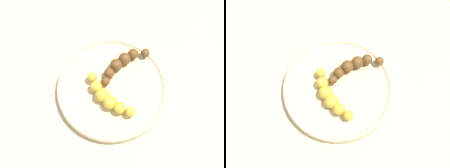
{
  "view_description": "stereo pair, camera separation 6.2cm",
  "coord_description": "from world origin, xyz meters",
  "views": [
    {
      "loc": [
        0.13,
        -0.21,
        0.64
      ],
      "look_at": [
        0.0,
        0.0,
        0.04
      ],
      "focal_mm": 46.82,
      "sensor_mm": 36.0,
      "label": 1
    },
    {
      "loc": [
        0.18,
        -0.17,
        0.64
      ],
      "look_at": [
        0.0,
        0.0,
        0.04
      ],
      "focal_mm": 46.82,
      "sensor_mm": 36.0,
      "label": 2
    }
  ],
  "objects": [
    {
      "name": "ground_plane",
      "position": [
        0.0,
        0.0,
        0.0
      ],
      "size": [
        2.4,
        2.4,
        0.0
      ],
      "primitive_type": "plane",
      "color": "tan"
    },
    {
      "name": "banana_overripe",
      "position": [
        -0.01,
        0.06,
        0.03
      ],
      "size": [
        0.07,
        0.14,
        0.03
      ],
      "rotation": [
        0.0,
        0.0,
        2.81
      ],
      "color": "#593819",
      "rests_on": "fruit_bowl"
    },
    {
      "name": "banana_spotted",
      "position": [
        0.01,
        -0.03,
        0.04
      ],
      "size": [
        0.14,
        0.06,
        0.03
      ],
      "rotation": [
        0.0,
        0.0,
        4.51
      ],
      "color": "gold",
      "rests_on": "fruit_bowl"
    },
    {
      "name": "fruit_bowl",
      "position": [
        0.0,
        0.0,
        0.01
      ],
      "size": [
        0.25,
        0.25,
        0.02
      ],
      "color": "#D1B784",
      "rests_on": "ground_plane"
    }
  ]
}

